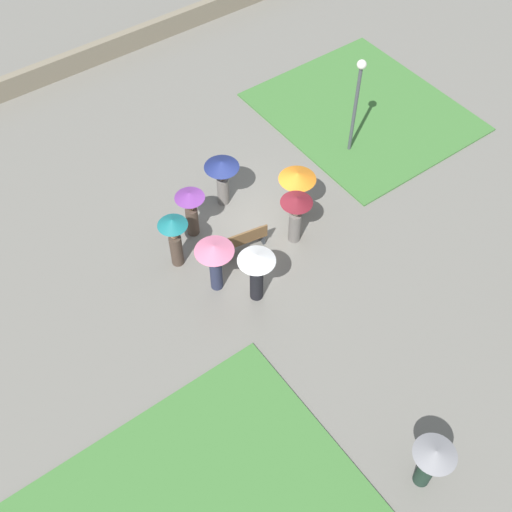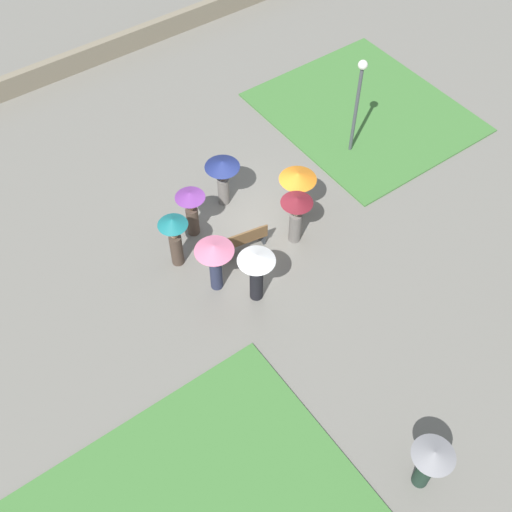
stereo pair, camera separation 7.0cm
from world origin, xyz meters
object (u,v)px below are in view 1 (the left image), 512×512
(lamp_post, at_px, (357,94))
(crowd_person_maroon, at_px, (296,213))
(crowd_person_navy, at_px, (222,173))
(crowd_person_purple, at_px, (191,208))
(crowd_person_orange, at_px, (297,184))
(crowd_person_white, at_px, (257,268))
(crowd_person_teal, at_px, (174,236))
(lone_walker_far_path, at_px, (431,462))
(crowd_person_pink, at_px, (215,257))
(park_bench, at_px, (242,240))

(lamp_post, distance_m, crowd_person_maroon, 4.88)
(crowd_person_navy, xyz_separation_m, crowd_person_purple, (1.55, 0.54, -0.16))
(crowd_person_navy, height_order, crowd_person_maroon, crowd_person_maroon)
(crowd_person_orange, height_order, crowd_person_white, crowd_person_white)
(crowd_person_orange, bearing_deg, crowd_person_teal, 97.04)
(crowd_person_orange, bearing_deg, crowd_person_maroon, 154.48)
(crowd_person_white, distance_m, lone_walker_far_path, 6.84)
(crowd_person_orange, height_order, lone_walker_far_path, crowd_person_orange)
(crowd_person_pink, distance_m, lone_walker_far_path, 7.88)
(crowd_person_purple, xyz_separation_m, crowd_person_orange, (-3.16, 1.30, 0.22))
(crowd_person_navy, bearing_deg, crowd_person_maroon, -84.15)
(crowd_person_navy, relative_size, crowd_person_teal, 0.92)
(park_bench, relative_size, crowd_person_orange, 0.90)
(park_bench, xyz_separation_m, lamp_post, (-5.81, -1.51, 2.01))
(park_bench, height_order, lone_walker_far_path, lone_walker_far_path)
(crowd_person_maroon, relative_size, lone_walker_far_path, 1.04)
(crowd_person_pink, relative_size, crowd_person_teal, 0.96)
(park_bench, distance_m, lamp_post, 6.33)
(crowd_person_maroon, bearing_deg, lamp_post, 155.81)
(park_bench, xyz_separation_m, crowd_person_maroon, (-1.60, 0.62, 0.76))
(crowd_person_white, bearing_deg, crowd_person_pink, -61.99)
(crowd_person_teal, xyz_separation_m, lone_walker_far_path, (-1.23, 9.31, -0.10))
(park_bench, bearing_deg, crowd_person_teal, -11.11)
(crowd_person_purple, bearing_deg, crowd_person_maroon, 144.44)
(lone_walker_far_path, bearing_deg, crowd_person_teal, -149.28)
(crowd_person_orange, bearing_deg, crowd_person_pink, 118.38)
(crowd_person_navy, bearing_deg, crowd_person_white, -122.99)
(lamp_post, distance_m, crowd_person_teal, 7.85)
(crowd_person_maroon, height_order, lone_walker_far_path, crowd_person_maroon)
(crowd_person_maroon, xyz_separation_m, crowd_person_orange, (-0.70, -0.84, 0.15))
(lone_walker_far_path, bearing_deg, park_bench, -161.36)
(crowd_person_navy, height_order, crowd_person_orange, crowd_person_orange)
(crowd_person_maroon, xyz_separation_m, lone_walker_far_path, (2.28, 7.93, -0.06))
(lamp_post, xyz_separation_m, crowd_person_white, (6.50, 3.22, -1.13))
(crowd_person_navy, height_order, crowd_person_purple, crowd_person_navy)
(lamp_post, bearing_deg, crowd_person_teal, 5.50)
(lamp_post, height_order, crowd_person_pink, lamp_post)
(crowd_person_maroon, relative_size, crowd_person_orange, 1.02)
(lamp_post, xyz_separation_m, crowd_person_teal, (7.72, 0.74, -1.22))
(crowd_person_white, bearing_deg, crowd_person_maroon, -163.45)
(crowd_person_white, height_order, crowd_person_teal, crowd_person_teal)
(park_bench, relative_size, crowd_person_teal, 0.84)
(crowd_person_white, bearing_deg, crowd_person_teal, -72.73)
(crowd_person_pink, distance_m, crowd_person_teal, 1.55)
(park_bench, bearing_deg, crowd_person_navy, -97.88)
(crowd_person_purple, bearing_deg, crowd_person_navy, -155.19)
(lamp_post, bearing_deg, lone_walker_far_path, 57.15)
(crowd_person_maroon, xyz_separation_m, crowd_person_teal, (3.51, -1.38, 0.03))
(crowd_person_maroon, bearing_deg, crowd_person_teal, -72.45)
(park_bench, xyz_separation_m, lone_walker_far_path, (0.68, 8.55, 0.70))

